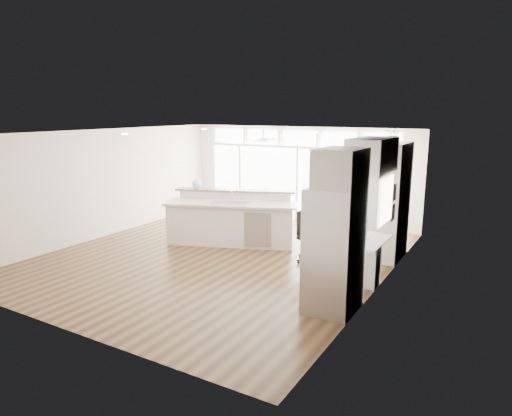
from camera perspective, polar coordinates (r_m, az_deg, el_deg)
The scene contains 24 objects.
floor at distance 10.16m, azimuth -4.41°, elevation -6.05°, with size 7.00×8.00×0.02m, color #3B2512.
ceiling at distance 9.67m, azimuth -4.68°, elevation 9.39°, with size 7.00×8.00×0.02m, color white.
wall_back at distance 13.26m, azimuth 5.35°, elevation 4.27°, with size 7.00×0.04×2.70m, color silver.
wall_front at distance 7.01m, azimuth -23.52°, elevation -3.86°, with size 7.00×0.04×2.70m, color silver.
wall_left at distance 12.14m, azimuth -18.28°, elevation 2.97°, with size 0.04×8.00×2.70m, color silver.
wall_right at distance 8.38m, azimuth 15.57°, elevation -0.78°, with size 0.04×8.00×2.70m, color silver.
glass_wall at distance 13.25m, azimuth 5.22°, elevation 2.95°, with size 5.80×0.06×2.08m, color white.
transom_row at distance 13.11m, azimuth 5.33°, elevation 8.70°, with size 5.90×0.06×0.40m, color white.
desk_window at distance 8.63m, azimuth 15.90°, elevation 0.93°, with size 0.04×0.85×0.85m, color silver.
ceiling_fan at distance 12.32m, azimuth 0.93°, elevation 9.00°, with size 1.16×1.16×0.32m, color silver.
recessed_lights at distance 9.83m, azimuth -4.00°, elevation 9.33°, with size 3.40×3.00×0.02m, color beige.
oven_cabinet at distance 10.19m, azimuth 16.35°, elevation 0.85°, with size 0.64×1.20×2.50m, color white.
desk_nook at distance 9.01m, azimuth 13.42°, elevation -6.17°, with size 0.72×1.30×0.76m, color white.
upper_cabinets at distance 8.59m, azimuth 14.33°, elevation 6.37°, with size 0.64×1.30×0.64m, color white.
refrigerator at distance 7.33m, azimuth 9.72°, elevation -5.17°, with size 0.76×0.90×2.00m, color #B0AFB4.
fridge_cabinet at distance 7.03m, azimuth 10.55°, elevation 4.92°, with size 0.64×0.90×0.60m, color white.
framed_photos at distance 9.25m, azimuth 16.81°, elevation 0.66°, with size 0.06×0.22×0.80m, color black.
kitchen_island at distance 10.92m, azimuth -3.13°, elevation -1.31°, with size 3.12×1.18×1.24m, color white.
rug at distance 9.72m, azimuth 10.42°, elevation -6.98°, with size 0.95×0.69×0.01m, color #3E2813.
office_chair at distance 9.67m, azimuth 6.89°, elevation -3.65°, with size 0.56×0.52×1.08m, color black.
fishbowl at distance 11.39m, azimuth -7.43°, elevation 2.95°, with size 0.24×0.24×0.24m, color silver.
monitor at distance 8.87m, azimuth 13.11°, elevation -2.67°, with size 0.07×0.43×0.36m, color black.
keyboard at distance 8.96m, azimuth 12.02°, elevation -3.60°, with size 0.11×0.30×0.02m, color silver.
potted_plant at distance 10.02m, azimuth 16.82°, elevation 8.58°, with size 0.29×0.32×0.25m, color #396029.
Camera 1 is at (5.51, -7.93, 3.16)m, focal length 32.00 mm.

